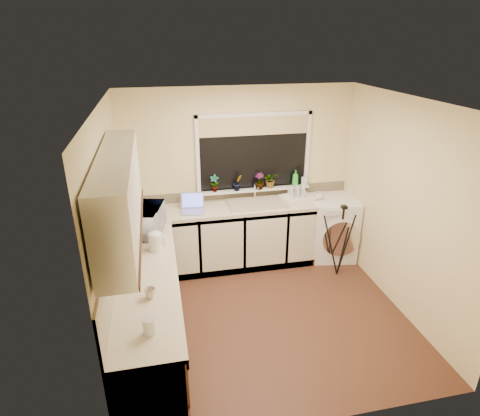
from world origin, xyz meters
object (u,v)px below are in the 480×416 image
Objects in this scene: dish_rack at (297,198)px; soap_bottle_green at (295,178)px; tripod at (340,241)px; steel_jar at (137,270)px; microwave at (145,220)px; laptop at (192,206)px; soap_bottle_clear at (304,180)px; glass_jug at (149,326)px; plant_b at (237,183)px; plant_d at (271,180)px; plant_a at (214,183)px; cup_left at (150,293)px; plant_c at (259,181)px; washing_machine at (332,228)px; kettle at (156,242)px; cup_back at (319,196)px.

soap_bottle_green reaches higher than dish_rack.
dish_rack is 0.84m from tripod.
steel_jar is 0.93m from microwave.
microwave is (0.07, 0.92, 0.11)m from steel_jar.
soap_bottle_clear is (1.63, 0.24, 0.18)m from laptop.
glass_jug is 3.30m from soap_bottle_green.
plant_b reaches higher than plant_d.
laptop is 2.02× the size of soap_bottle_clear.
plant_a is at bearing 179.74° from soap_bottle_clear.
plant_c is at bearing 53.75° from cup_left.
soap_bottle_clear is (-0.27, 0.78, 0.62)m from tripod.
plant_a is at bearing 178.21° from plant_c.
soap_bottle_clear is at bearing 38.04° from dish_rack.
soap_bottle_clear is (2.31, 1.68, 0.18)m from steel_jar.
dish_rack reaches higher than washing_machine.
steel_jar is 2.50m from plant_d.
microwave is (-0.11, 0.46, 0.06)m from kettle.
kettle is at bearing -149.42° from washing_machine.
soap_bottle_green is at bearing 45.47° from cup_left.
washing_machine is at bearing -9.98° from plant_b.
washing_machine is 4.02× the size of plant_d.
soap_bottle_clear is at bearing 0.71° from plant_b.
washing_machine is 4.72× the size of kettle.
plant_a is 1.08× the size of plant_d.
plant_c reaches higher than cup_back.
plant_a is (1.01, 1.69, 0.22)m from steel_jar.
cup_back reaches higher than washing_machine.
tripod is (2.39, 0.45, -0.48)m from kettle.
kettle is 0.48m from microwave.
glass_jug reaches higher than dish_rack.
dish_rack is 0.30m from soap_bottle_green.
washing_machine is at bearing -26.06° from soap_bottle_green.
cup_back is (2.46, 1.47, 0.00)m from steel_jar.
kettle is 0.82× the size of soap_bottle_green.
soap_bottle_clear is 3.04m from cup_left.
soap_bottle_green is at bearing 51.13° from glass_jug.
glass_jug is 3.11m from plant_d.
kettle is 1.90m from plant_c.
plant_a is at bearing 158.54° from dish_rack.
soap_bottle_green is at bearing 0.82° from plant_b.
plant_d is at bearing 19.91° from laptop.
soap_bottle_green is at bearing -56.98° from microwave.
kettle is 0.83× the size of plant_c.
steel_jar is at bearing 97.07° from glass_jug.
kettle is 2.48m from tripod.
plant_d is (1.82, 1.70, 0.21)m from steel_jar.
laptop is at bearing -144.22° from plant_a.
plant_c reaches higher than steel_jar.
steel_jar is 1.00× the size of cup_left.
dish_rack is at bearing 49.34° from glass_jug.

